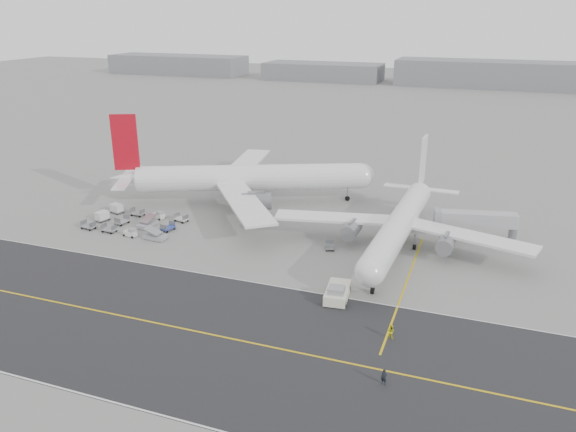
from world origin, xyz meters
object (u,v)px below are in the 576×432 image
(jet_bridge, at_px, (477,221))
(ground_crew_b, at_px, (391,331))
(pushback_tug, at_px, (337,292))
(airliner_a, at_px, (244,178))
(airliner_b, at_px, (400,223))
(ground_crew_a, at_px, (384,377))

(jet_bridge, bearing_deg, ground_crew_b, -114.92)
(pushback_tug, height_order, ground_crew_b, pushback_tug)
(jet_bridge, distance_m, ground_crew_b, 38.84)
(jet_bridge, height_order, ground_crew_b, jet_bridge)
(pushback_tug, height_order, jet_bridge, jet_bridge)
(pushback_tug, bearing_deg, airliner_a, 124.85)
(airliner_b, bearing_deg, ground_crew_b, -79.97)
(jet_bridge, relative_size, ground_crew_a, 7.98)
(pushback_tug, distance_m, ground_crew_a, 20.57)
(airliner_a, relative_size, jet_bridge, 3.48)
(jet_bridge, height_order, ground_crew_a, jet_bridge)
(airliner_a, bearing_deg, ground_crew_a, -165.66)
(jet_bridge, xyz_separation_m, ground_crew_a, (-7.65, -47.63, -3.09))
(pushback_tug, relative_size, ground_crew_a, 4.54)
(airliner_b, height_order, ground_crew_b, airliner_b)
(jet_bridge, bearing_deg, airliner_a, 161.39)
(airliner_b, xyz_separation_m, jet_bridge, (12.66, 7.72, -0.62))
(airliner_a, xyz_separation_m, ground_crew_b, (40.32, -43.40, -4.76))
(jet_bridge, bearing_deg, pushback_tug, -133.08)
(airliner_b, distance_m, ground_crew_b, 30.52)
(airliner_a, height_order, ground_crew_a, airliner_a)
(airliner_a, distance_m, ground_crew_b, 59.43)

